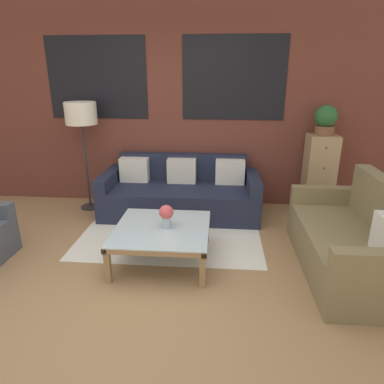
{
  "coord_description": "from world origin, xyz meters",
  "views": [
    {
      "loc": [
        0.78,
        -2.5,
        1.88
      ],
      "look_at": [
        0.47,
        1.28,
        0.55
      ],
      "focal_mm": 32.0,
      "sensor_mm": 36.0,
      "label": 1
    }
  ],
  "objects_px": {
    "floor_lamp": "(81,117)",
    "potted_plant": "(326,120)",
    "settee_vintage": "(352,242)",
    "drawer_cabinet": "(319,174)",
    "flower_vase": "(166,215)",
    "coffee_table": "(162,232)",
    "couch_dark": "(181,194)"
  },
  "relations": [
    {
      "from": "floor_lamp",
      "to": "potted_plant",
      "type": "distance_m",
      "value": 3.25
    },
    {
      "from": "flower_vase",
      "to": "floor_lamp",
      "type": "bearing_deg",
      "value": 134.43
    },
    {
      "from": "drawer_cabinet",
      "to": "floor_lamp",
      "type": "bearing_deg",
      "value": -177.46
    },
    {
      "from": "couch_dark",
      "to": "drawer_cabinet",
      "type": "relative_size",
      "value": 1.96
    },
    {
      "from": "floor_lamp",
      "to": "flower_vase",
      "type": "height_order",
      "value": "floor_lamp"
    },
    {
      "from": "settee_vintage",
      "to": "potted_plant",
      "type": "xyz_separation_m",
      "value": [
        0.06,
        1.57,
        0.98
      ]
    },
    {
      "from": "floor_lamp",
      "to": "settee_vintage",
      "type": "bearing_deg",
      "value": -24.19
    },
    {
      "from": "coffee_table",
      "to": "drawer_cabinet",
      "type": "relative_size",
      "value": 0.88
    },
    {
      "from": "drawer_cabinet",
      "to": "flower_vase",
      "type": "distance_m",
      "value": 2.43
    },
    {
      "from": "floor_lamp",
      "to": "flower_vase",
      "type": "bearing_deg",
      "value": -45.57
    },
    {
      "from": "settee_vintage",
      "to": "flower_vase",
      "type": "distance_m",
      "value": 1.85
    },
    {
      "from": "drawer_cabinet",
      "to": "potted_plant",
      "type": "xyz_separation_m",
      "value": [
        0.0,
        0.0,
        0.74
      ]
    },
    {
      "from": "potted_plant",
      "to": "settee_vintage",
      "type": "bearing_deg",
      "value": -92.29
    },
    {
      "from": "couch_dark",
      "to": "floor_lamp",
      "type": "distance_m",
      "value": 1.69
    },
    {
      "from": "coffee_table",
      "to": "potted_plant",
      "type": "relative_size",
      "value": 2.47
    },
    {
      "from": "settee_vintage",
      "to": "coffee_table",
      "type": "relative_size",
      "value": 1.73
    },
    {
      "from": "coffee_table",
      "to": "settee_vintage",
      "type": "bearing_deg",
      "value": -1.46
    },
    {
      "from": "floor_lamp",
      "to": "drawer_cabinet",
      "type": "xyz_separation_m",
      "value": [
        3.25,
        0.14,
        -0.76
      ]
    },
    {
      "from": "floor_lamp",
      "to": "potted_plant",
      "type": "height_order",
      "value": "floor_lamp"
    },
    {
      "from": "couch_dark",
      "to": "coffee_table",
      "type": "bearing_deg",
      "value": -92.0
    },
    {
      "from": "settee_vintage",
      "to": "drawer_cabinet",
      "type": "xyz_separation_m",
      "value": [
        0.06,
        1.57,
        0.24
      ]
    },
    {
      "from": "potted_plant",
      "to": "flower_vase",
      "type": "relative_size",
      "value": 1.6
    },
    {
      "from": "settee_vintage",
      "to": "drawer_cabinet",
      "type": "height_order",
      "value": "drawer_cabinet"
    },
    {
      "from": "potted_plant",
      "to": "flower_vase",
      "type": "distance_m",
      "value": 2.55
    },
    {
      "from": "settee_vintage",
      "to": "drawer_cabinet",
      "type": "bearing_deg",
      "value": 87.71
    },
    {
      "from": "floor_lamp",
      "to": "drawer_cabinet",
      "type": "height_order",
      "value": "floor_lamp"
    },
    {
      "from": "floor_lamp",
      "to": "drawer_cabinet",
      "type": "bearing_deg",
      "value": 2.54
    },
    {
      "from": "coffee_table",
      "to": "potted_plant",
      "type": "height_order",
      "value": "potted_plant"
    },
    {
      "from": "coffee_table",
      "to": "drawer_cabinet",
      "type": "distance_m",
      "value": 2.48
    },
    {
      "from": "coffee_table",
      "to": "floor_lamp",
      "type": "bearing_deg",
      "value": 133.25
    },
    {
      "from": "settee_vintage",
      "to": "drawer_cabinet",
      "type": "distance_m",
      "value": 1.59
    },
    {
      "from": "floor_lamp",
      "to": "potted_plant",
      "type": "bearing_deg",
      "value": 2.54
    }
  ]
}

